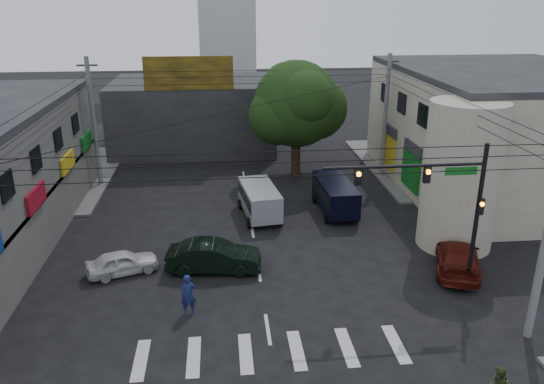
{
  "coord_description": "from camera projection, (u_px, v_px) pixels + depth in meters",
  "views": [
    {
      "loc": [
        -1.68,
        -21.58,
        13.04
      ],
      "look_at": [
        0.88,
        4.0,
        3.48
      ],
      "focal_mm": 35.0,
      "sensor_mm": 36.0,
      "label": 1
    }
  ],
  "objects": [
    {
      "name": "billboard",
      "position": [
        189.0,
        73.0,
        41.59
      ],
      "size": [
        7.0,
        0.3,
        2.6
      ],
      "primitive_type": "cube",
      "color": "olive",
      "rests_on": "building_far"
    },
    {
      "name": "traffic_gantry",
      "position": [
        443.0,
        197.0,
        22.94
      ],
      "size": [
        7.1,
        0.35,
        7.2
      ],
      "color": "black",
      "rests_on": "ground"
    },
    {
      "name": "corner_column",
      "position": [
        461.0,
        176.0,
        28.19
      ],
      "size": [
        4.0,
        4.0,
        8.0
      ],
      "primitive_type": "cylinder",
      "color": "gray",
      "rests_on": "ground"
    },
    {
      "name": "traffic_officer",
      "position": [
        189.0,
        295.0,
        22.78
      ],
      "size": [
        0.78,
        0.61,
        1.86
      ],
      "primitive_type": "imported",
      "rotation": [
        0.0,
        0.0,
        0.12
      ],
      "color": "#161F4F",
      "rests_on": "ground"
    },
    {
      "name": "building_right",
      "position": [
        501.0,
        132.0,
        37.23
      ],
      "size": [
        14.0,
        18.0,
        8.0
      ],
      "primitive_type": "cube",
      "color": "gray",
      "rests_on": "ground"
    },
    {
      "name": "utility_pole_far_left",
      "position": [
        94.0,
        123.0,
        37.16
      ],
      "size": [
        0.32,
        0.32,
        9.2
      ],
      "primitive_type": "cylinder",
      "color": "#59595B",
      "rests_on": "ground"
    },
    {
      "name": "utility_pole_far_right",
      "position": [
        385.0,
        117.0,
        39.12
      ],
      "size": [
        0.32,
        0.32,
        9.2
      ],
      "primitive_type": "cylinder",
      "color": "#59595B",
      "rests_on": "ground"
    },
    {
      "name": "sidewalk_far_left",
      "position": [
        5.0,
        179.0,
        39.91
      ],
      "size": [
        16.0,
        16.0,
        0.15
      ],
      "primitive_type": "cube",
      "color": "#514F4C",
      "rests_on": "ground"
    },
    {
      "name": "sidewalk_far_right",
      "position": [
        463.0,
        164.0,
        43.27
      ],
      "size": [
        16.0,
        16.0,
        0.15
      ],
      "primitive_type": "cube",
      "color": "#514F4C",
      "rests_on": "ground"
    },
    {
      "name": "ground",
      "position": [
        262.0,
        292.0,
        24.83
      ],
      "size": [
        160.0,
        160.0,
        0.0
      ],
      "primitive_type": "plane",
      "color": "black",
      "rests_on": "ground"
    },
    {
      "name": "silver_minivan",
      "position": [
        260.0,
        202.0,
        32.93
      ],
      "size": [
        5.05,
        3.08,
        1.96
      ],
      "primitive_type": null,
      "rotation": [
        0.0,
        0.0,
        1.7
      ],
      "color": "#A6AAAE",
      "rests_on": "ground"
    },
    {
      "name": "building_far",
      "position": [
        194.0,
        114.0,
        47.65
      ],
      "size": [
        14.0,
        10.0,
        6.0
      ],
      "primitive_type": "cube",
      "color": "#232326",
      "rests_on": "ground"
    },
    {
      "name": "dark_sedan",
      "position": [
        214.0,
        257.0,
        26.48
      ],
      "size": [
        2.56,
        5.03,
        1.55
      ],
      "primitive_type": "imported",
      "rotation": [
        0.0,
        0.0,
        1.47
      ],
      "color": "black",
      "rests_on": "ground"
    },
    {
      "name": "maroon_sedan",
      "position": [
        458.0,
        256.0,
        26.6
      ],
      "size": [
        5.59,
        6.56,
        1.49
      ],
      "primitive_type": "imported",
      "rotation": [
        0.0,
        0.0,
        2.77
      ],
      "color": "#51120B",
      "rests_on": "ground"
    },
    {
      "name": "white_compact",
      "position": [
        122.0,
        262.0,
        26.28
      ],
      "size": [
        3.59,
        4.37,
        1.19
      ],
      "primitive_type": "imported",
      "rotation": [
        0.0,
        0.0,
        1.91
      ],
      "color": "silver",
      "rests_on": "ground"
    },
    {
      "name": "navy_van",
      "position": [
        335.0,
        197.0,
        33.7
      ],
      "size": [
        5.17,
        2.33,
        2.0
      ],
      "primitive_type": null,
      "rotation": [
        0.0,
        0.0,
        1.61
      ],
      "color": "black",
      "rests_on": "ground"
    },
    {
      "name": "street_tree",
      "position": [
        296.0,
        104.0,
        39.15
      ],
      "size": [
        6.4,
        6.4,
        8.7
      ],
      "color": "black",
      "rests_on": "ground"
    }
  ]
}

